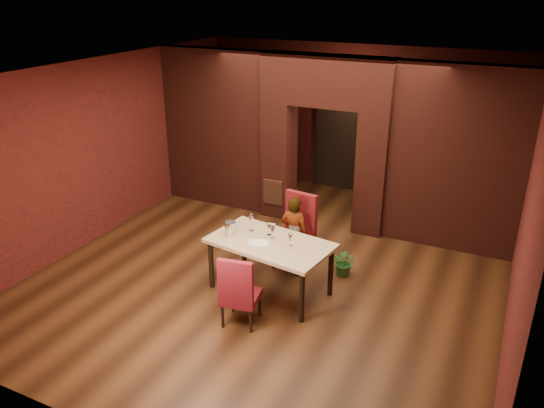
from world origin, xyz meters
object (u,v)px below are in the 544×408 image
at_px(chair_near, 241,288).
at_px(wine_glass_b, 273,231).
at_px(potted_plant, 345,262).
at_px(wine_glass_a, 269,229).
at_px(water_bottle, 251,222).
at_px(wine_glass_c, 291,240).
at_px(wine_bucket, 231,228).
at_px(dining_table, 270,266).
at_px(person_seated, 294,234).
at_px(chair_far, 294,233).

relative_size(chair_near, wine_glass_b, 4.71).
bearing_deg(potted_plant, wine_glass_a, -142.31).
bearing_deg(potted_plant, water_bottle, -150.17).
height_order(water_bottle, potted_plant, water_bottle).
height_order(wine_glass_c, wine_bucket, wine_bucket).
bearing_deg(wine_glass_a, water_bottle, 177.09).
bearing_deg(dining_table, chair_near, -82.22).
bearing_deg(wine_glass_c, person_seated, 109.72).
bearing_deg(wine_glass_c, wine_bucket, -176.86).
relative_size(wine_bucket, potted_plant, 0.45).
height_order(chair_near, wine_bucket, chair_near).
relative_size(wine_glass_c, water_bottle, 0.68).
distance_m(person_seated, wine_glass_c, 0.89).
xyz_separation_m(person_seated, wine_glass_b, (-0.06, -0.67, 0.32)).
bearing_deg(dining_table, wine_glass_a, 128.05).
height_order(dining_table, chair_near, chair_near).
xyz_separation_m(person_seated, wine_bucket, (-0.69, -0.84, 0.31)).
bearing_deg(dining_table, chair_far, 97.91).
xyz_separation_m(wine_bucket, potted_plant, (1.51, 1.00, -0.72)).
bearing_deg(potted_plant, dining_table, -132.45).
distance_m(chair_near, wine_glass_b, 1.10).
relative_size(wine_glass_c, wine_bucket, 0.93).
height_order(person_seated, wine_glass_b, person_seated).
bearing_deg(wine_bucket, chair_near, -53.28).
bearing_deg(water_bottle, chair_far, 55.98).
bearing_deg(wine_glass_b, wine_glass_c, -18.15).
height_order(dining_table, water_bottle, water_bottle).
bearing_deg(wine_bucket, water_bottle, 49.09).
relative_size(dining_table, wine_glass_c, 9.36).
bearing_deg(wine_glass_b, person_seated, 84.82).
height_order(person_seated, water_bottle, person_seated).
bearing_deg(wine_glass_b, potted_plant, 43.26).
bearing_deg(person_seated, wine_glass_b, 86.40).
distance_m(wine_glass_b, water_bottle, 0.42).
height_order(chair_near, wine_glass_c, chair_near).
distance_m(person_seated, water_bottle, 0.82).
relative_size(chair_far, chair_near, 1.16).
bearing_deg(chair_near, wine_glass_a, -94.53).
bearing_deg(chair_near, wine_glass_c, -120.37).
distance_m(chair_far, person_seated, 0.07).
distance_m(person_seated, potted_plant, 0.93).
distance_m(dining_table, chair_far, 0.87).
height_order(chair_near, person_seated, person_seated).
bearing_deg(person_seated, wine_bucket, 51.99).
relative_size(chair_near, wine_glass_a, 5.68).
bearing_deg(dining_table, wine_bucket, -167.35).
relative_size(chair_far, potted_plant, 2.68).
height_order(chair_near, wine_glass_b, wine_glass_b).
height_order(chair_far, wine_glass_a, chair_far).
bearing_deg(potted_plant, person_seated, -168.91).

